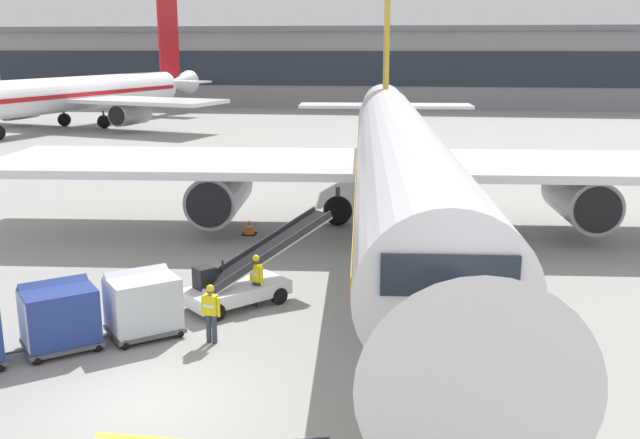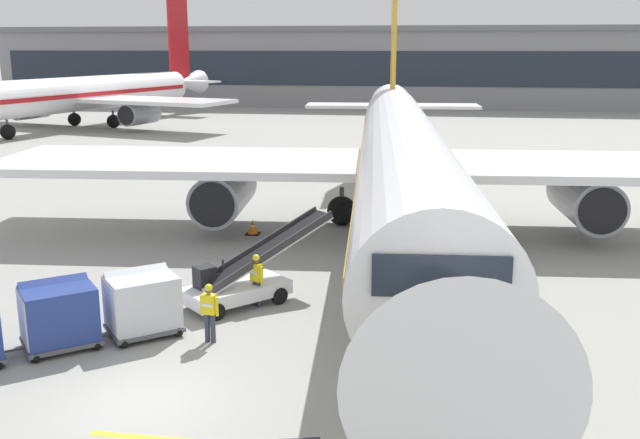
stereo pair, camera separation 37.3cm
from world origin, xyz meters
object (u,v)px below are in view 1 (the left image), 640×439
at_px(baggage_cart_lead, 142,303).
at_px(distant_airplane, 76,94).
at_px(safety_cone_engine_keepout, 249,227).
at_px(belt_loader, 243,280).
at_px(baggage_cart_second, 59,315).
at_px(ground_crew_by_carts, 256,277).
at_px(parked_airplane, 398,154).
at_px(ground_crew_by_loader, 211,310).

relative_size(baggage_cart_lead, distant_airplane, 0.06).
bearing_deg(distant_airplane, safety_cone_engine_keepout, -55.49).
height_order(belt_loader, baggage_cart_second, belt_loader).
bearing_deg(baggage_cart_second, distant_airplane, 115.34).
bearing_deg(safety_cone_engine_keepout, baggage_cart_lead, -92.05).
height_order(ground_crew_by_carts, safety_cone_engine_keepout, ground_crew_by_carts).
relative_size(belt_loader, baggage_cart_lead, 1.83).
bearing_deg(parked_airplane, distant_airplane, 131.61).
xyz_separation_m(belt_loader, baggage_cart_second, (-4.18, -4.21, 0.17)).
bearing_deg(belt_loader, baggage_cart_lead, -127.44).
distance_m(belt_loader, baggage_cart_second, 5.93).
bearing_deg(parked_airplane, ground_crew_by_loader, -109.50).
distance_m(parked_airplane, distant_airplane, 50.79).
relative_size(baggage_cart_lead, ground_crew_by_carts, 1.50).
bearing_deg(baggage_cart_lead, safety_cone_engine_keepout, 87.95).
distance_m(belt_loader, ground_crew_by_carts, 0.55).
height_order(parked_airplane, ground_crew_by_carts, parked_airplane).
relative_size(baggage_cart_lead, ground_crew_by_loader, 1.50).
bearing_deg(distant_airplane, baggage_cart_second, -64.66).
bearing_deg(safety_cone_engine_keepout, ground_crew_by_loader, -81.87).
height_order(belt_loader, ground_crew_by_carts, belt_loader).
relative_size(belt_loader, safety_cone_engine_keepout, 7.05).
height_order(parked_airplane, baggage_cart_second, parked_airplane).
distance_m(belt_loader, safety_cone_engine_keepout, 8.95).
distance_m(baggage_cart_lead, baggage_cart_second, 2.30).
bearing_deg(safety_cone_engine_keepout, baggage_cart_second, -100.25).
xyz_separation_m(baggage_cart_second, safety_cone_engine_keepout, (2.34, 12.95, -0.67)).
xyz_separation_m(parked_airplane, baggage_cart_lead, (-6.93, -13.28, -2.56)).
distance_m(baggage_cart_lead, distant_airplane, 57.89).
relative_size(parked_airplane, distant_airplane, 1.14).
bearing_deg(ground_crew_by_carts, baggage_cart_second, -139.11).
bearing_deg(belt_loader, safety_cone_engine_keepout, 101.86).
bearing_deg(ground_crew_by_carts, safety_cone_engine_keepout, 104.71).
xyz_separation_m(belt_loader, safety_cone_engine_keepout, (-1.84, 8.74, -0.50)).
xyz_separation_m(belt_loader, ground_crew_by_carts, (0.50, -0.16, 0.17)).
height_order(baggage_cart_second, safety_cone_engine_keepout, baggage_cart_second).
xyz_separation_m(parked_airplane, distant_airplane, (-33.73, 37.98, -0.13)).
relative_size(ground_crew_by_loader, safety_cone_engine_keepout, 2.57).
relative_size(ground_crew_by_loader, ground_crew_by_carts, 1.00).
xyz_separation_m(belt_loader, ground_crew_by_loader, (-0.13, -3.23, 0.17)).
xyz_separation_m(belt_loader, baggage_cart_lead, (-2.26, -2.95, 0.17)).
bearing_deg(baggage_cart_lead, ground_crew_by_loader, -7.65).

